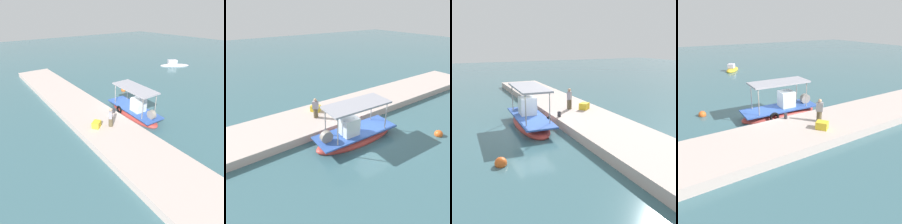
% 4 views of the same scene
% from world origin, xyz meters
% --- Properties ---
extents(ground_plane, '(120.00, 120.00, 0.00)m').
position_xyz_m(ground_plane, '(0.00, 0.00, 0.00)').
color(ground_plane, '#3C636C').
extents(dock_quay, '(36.00, 4.38, 0.59)m').
position_xyz_m(dock_quay, '(0.00, -4.02, 0.30)').
color(dock_quay, '#C4B0A8').
rests_on(dock_quay, ground_plane).
extents(main_fishing_boat, '(6.27, 2.28, 3.11)m').
position_xyz_m(main_fishing_boat, '(1.16, -0.23, 0.46)').
color(main_fishing_boat, '#BF3D37').
rests_on(main_fishing_boat, ground_plane).
extents(fisherman_near_bollard, '(0.51, 0.51, 1.61)m').
position_xyz_m(fisherman_near_bollard, '(2.21, -3.75, 1.32)').
color(fisherman_near_bollard, brown).
rests_on(fisherman_near_bollard, dock_quay).
extents(mooring_bollard, '(0.24, 0.24, 0.37)m').
position_xyz_m(mooring_bollard, '(0.50, -2.16, 0.77)').
color(mooring_bollard, '#2D2D33').
rests_on(mooring_bollard, dock_quay).
extents(cargo_crate, '(0.91, 0.94, 0.49)m').
position_xyz_m(cargo_crate, '(1.65, -4.77, 0.84)').
color(cargo_crate, yellow).
rests_on(cargo_crate, dock_quay).
extents(marker_buoy, '(0.59, 0.59, 0.59)m').
position_xyz_m(marker_buoy, '(-4.17, 2.89, 0.12)').
color(marker_buoy, orange).
rests_on(marker_buoy, ground_plane).
extents(moored_boat_mid, '(4.16, 5.24, 1.32)m').
position_xyz_m(moored_boat_mid, '(-8.12, 18.15, 0.17)').
color(moored_boat_mid, silver).
rests_on(moored_boat_mid, ground_plane).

